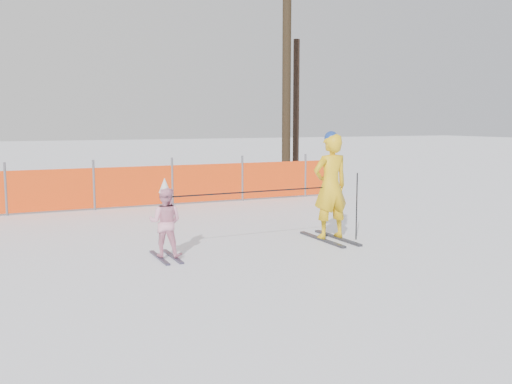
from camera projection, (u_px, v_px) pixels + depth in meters
ground at (269, 256)px, 9.33m from camera, size 120.00×120.00×0.00m
adult at (330, 186)px, 10.49m from camera, size 0.71×1.49×2.01m
child at (165, 222)px, 9.12m from camera, size 0.68×1.00×1.30m
ski_poles at (286, 196)px, 10.01m from camera, size 3.50×0.22×1.25m
safety_fence at (20, 191)px, 13.37m from camera, size 16.72×0.06×1.25m
tree_trunks at (290, 97)px, 19.85m from camera, size 1.41×1.67×6.52m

